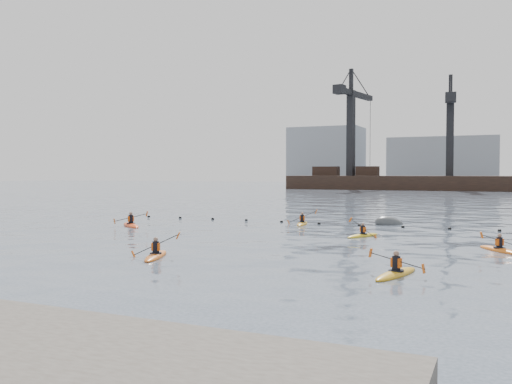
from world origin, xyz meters
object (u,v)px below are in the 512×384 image
kayaker_2 (131,225)px  mooring_buoy (389,224)px  kayaker_0 (156,255)px  kayaker_1 (396,273)px  kayaker_4 (499,249)px  kayaker_5 (302,223)px  kayaker_3 (363,235)px

kayaker_2 → mooring_buoy: kayaker_2 is taller
kayaker_2 → mooring_buoy: 18.49m
kayaker_0 → kayaker_1: kayaker_0 is taller
kayaker_4 → mooring_buoy: kayaker_4 is taller
kayaker_1 → kayaker_5: bearing=133.3°
kayaker_2 → kayaker_4: kayaker_2 is taller
kayaker_4 → kayaker_5: 15.76m
mooring_buoy → kayaker_5: bearing=-155.4°
kayaker_2 → kayaker_5: size_ratio=0.98×
mooring_buoy → kayaker_0: bearing=-108.5°
kayaker_2 → kayaker_3: bearing=-47.5°
kayaker_4 → mooring_buoy: size_ratio=1.23×
kayaker_0 → kayaker_4: bearing=9.8°
kayaker_1 → kayaker_4: (3.42, 8.24, -0.01)m
kayaker_0 → kayaker_3: size_ratio=1.12×
kayaker_5 → kayaker_3: bearing=-56.0°
kayaker_0 → kayaker_1: (10.44, 0.01, 0.00)m
kayaker_5 → kayaker_2: bearing=-161.1°
kayaker_5 → kayaker_4: bearing=-45.8°
kayaker_3 → kayaker_5: (-5.73, 5.62, 0.01)m
kayaker_0 → kayaker_4: 16.13m
kayaker_1 → mooring_buoy: size_ratio=1.44×
kayaker_0 → kayaker_5: kayaker_0 is taller
kayaker_3 → kayaker_2: bearing=-154.9°
kayaker_3 → kayaker_5: size_ratio=0.88×
kayaker_3 → mooring_buoy: size_ratio=1.25×
kayaker_3 → kayaker_5: 8.02m
kayaker_4 → kayaker_5: (-13.03, 8.87, 0.01)m
kayaker_2 → mooring_buoy: (16.26, 8.80, -0.11)m
kayaker_0 → kayaker_1: 10.44m
kayaker_4 → kayaker_2: bearing=-41.8°
kayaker_0 → kayaker_5: bearing=66.3°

